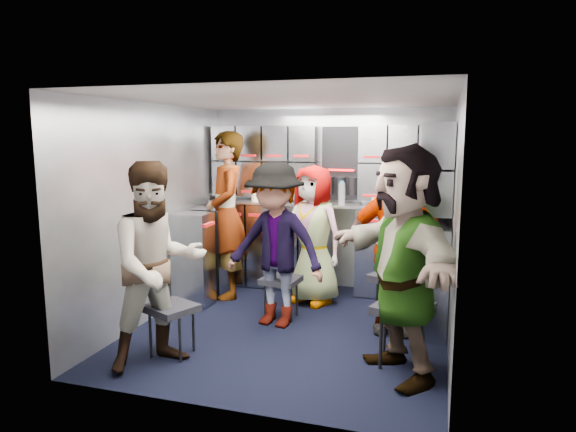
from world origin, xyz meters
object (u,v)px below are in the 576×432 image
(jump_seat_mid_left, at_px, (281,282))
(jump_seat_near_right, at_px, (403,311))
(jump_seat_center, at_px, (317,266))
(attendant_arc_b, at_px, (275,245))
(jump_seat_near_left, at_px, (171,311))
(attendant_arc_c, at_px, (313,235))
(attendant_arc_a, at_px, (158,265))
(attendant_arc_d, at_px, (395,246))
(jump_seat_mid_right, at_px, (395,280))
(attendant_standing, at_px, (227,215))
(attendant_arc_e, at_px, (403,263))

(jump_seat_mid_left, bearing_deg, jump_seat_near_right, -30.36)
(jump_seat_center, distance_m, attendant_arc_b, 1.04)
(jump_seat_near_left, xyz_separation_m, attendant_arc_c, (0.77, 1.66, 0.36))
(jump_seat_near_right, relative_size, attendant_arc_a, 0.32)
(jump_seat_near_left, relative_size, jump_seat_mid_left, 1.13)
(jump_seat_near_left, distance_m, attendant_arc_d, 2.03)
(attendant_arc_c, bearing_deg, attendant_arc_a, -91.46)
(attendant_arc_d, bearing_deg, jump_seat_center, 137.65)
(jump_seat_mid_left, bearing_deg, attendant_arc_c, 72.60)
(jump_seat_near_right, bearing_deg, attendant_arc_a, -163.29)
(jump_seat_near_right, bearing_deg, jump_seat_mid_right, 99.12)
(attendant_standing, height_order, attendant_arc_a, attendant_standing)
(attendant_arc_b, height_order, attendant_arc_d, attendant_arc_d)
(attendant_arc_a, bearing_deg, jump_seat_mid_left, 14.85)
(jump_seat_near_left, height_order, jump_seat_center, jump_seat_near_left)
(jump_seat_mid_left, bearing_deg, attendant_arc_b, -90.00)
(attendant_arc_c, bearing_deg, jump_seat_center, 111.26)
(jump_seat_mid_right, bearing_deg, attendant_arc_e, -82.41)
(jump_seat_mid_right, relative_size, attendant_standing, 0.29)
(jump_seat_near_right, height_order, attendant_arc_a, attendant_arc_a)
(jump_seat_near_left, distance_m, attendant_arc_b, 1.15)
(jump_seat_mid_right, xyz_separation_m, attendant_arc_b, (-1.09, -0.33, 0.34))
(jump_seat_center, xyz_separation_m, jump_seat_near_right, (1.05, -1.47, 0.08))
(jump_seat_center, height_order, attendant_arc_d, attendant_arc_d)
(jump_seat_mid_right, distance_m, attendant_arc_d, 0.41)
(jump_seat_near_left, xyz_separation_m, attendant_arc_a, (-0.00, -0.18, 0.42))
(jump_seat_near_right, distance_m, attendant_arc_a, 1.94)
(attendant_arc_d, bearing_deg, attendant_standing, 162.03)
(attendant_arc_a, height_order, attendant_arc_c, attendant_arc_a)
(jump_seat_mid_left, bearing_deg, attendant_arc_d, -1.33)
(jump_seat_mid_left, bearing_deg, jump_seat_center, 76.61)
(jump_seat_mid_left, distance_m, attendant_arc_e, 1.60)
(jump_seat_mid_right, height_order, attendant_arc_e, attendant_arc_e)
(attendant_arc_c, bearing_deg, jump_seat_near_right, -29.55)
(attendant_standing, height_order, attendant_arc_b, attendant_standing)
(jump_seat_mid_right, xyz_separation_m, attendant_arc_a, (-1.68, -1.42, 0.37))
(jump_seat_mid_left, xyz_separation_m, attendant_arc_d, (1.09, -0.03, 0.44))
(attendant_standing, bearing_deg, attendant_arc_c, 62.57)
(jump_seat_mid_left, relative_size, attendant_arc_d, 0.26)
(jump_seat_near_left, bearing_deg, attendant_arc_b, 56.93)
(attendant_arc_c, height_order, attendant_arc_e, attendant_arc_e)
(attendant_arc_d, bearing_deg, jump_seat_mid_right, 88.03)
(jump_seat_center, distance_m, attendant_arc_a, 2.20)
(jump_seat_near_right, distance_m, attendant_arc_c, 1.69)
(attendant_arc_b, bearing_deg, jump_seat_center, 89.78)
(attendant_standing, xyz_separation_m, attendant_arc_c, (0.97, 0.05, -0.18))
(jump_seat_mid_left, xyz_separation_m, jump_seat_center, (0.18, 0.75, -0.01))
(attendant_arc_c, xyz_separation_m, attendant_arc_e, (1.05, -1.47, 0.13))
(attendant_arc_b, xyz_separation_m, attendant_arc_d, (1.09, 0.15, 0.03))
(attendant_arc_b, xyz_separation_m, attendant_arc_c, (0.18, 0.75, -0.03))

